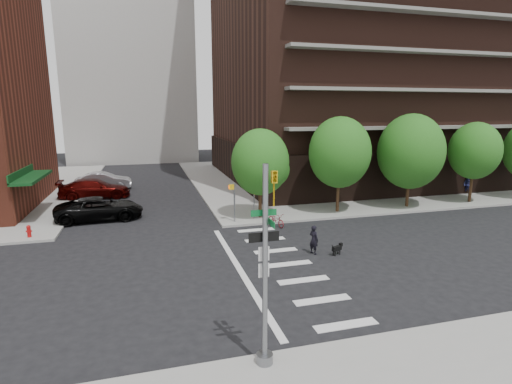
{
  "coord_description": "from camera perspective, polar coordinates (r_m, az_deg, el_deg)",
  "views": [
    {
      "loc": [
        -3.61,
        -17.68,
        7.56
      ],
      "look_at": [
        3.0,
        6.0,
        2.5
      ],
      "focal_mm": 28.0,
      "sensor_mm": 36.0,
      "label": 1
    }
  ],
  "objects": [
    {
      "name": "parked_car_maroon",
      "position": [
        37.41,
        -22.06,
        0.44
      ],
      "size": [
        2.45,
        5.89,
        1.7
      ],
      "primitive_type": "imported",
      "rotation": [
        0.0,
        0.0,
        1.58
      ],
      "color": "#380503",
      "rests_on": "ground"
    },
    {
      "name": "tree_a",
      "position": [
        27.49,
        0.61,
        4.28
      ],
      "size": [
        4.0,
        4.0,
        5.9
      ],
      "color": "#301E11",
      "rests_on": "sidewalk_ne"
    },
    {
      "name": "dog_walker",
      "position": [
        21.63,
        8.26,
        -6.75
      ],
      "size": [
        0.68,
        0.58,
        1.57
      ],
      "primitive_type": "imported",
      "rotation": [
        0.0,
        0.0,
        1.99
      ],
      "color": "black",
      "rests_on": "ground"
    },
    {
      "name": "traffic_signal",
      "position": [
        11.72,
        1.43,
        -12.89
      ],
      "size": [
        0.9,
        0.75,
        6.0
      ],
      "color": "slate",
      "rests_on": "sidewalk_s"
    },
    {
      "name": "tree_b",
      "position": [
        29.66,
        11.86,
        5.55
      ],
      "size": [
        4.5,
        4.5,
        6.65
      ],
      "color": "#301E11",
      "rests_on": "sidewalk_ne"
    },
    {
      "name": "pedestrian_far",
      "position": [
        40.41,
        28.01,
        0.94
      ],
      "size": [
        0.97,
        0.82,
        1.73
      ],
      "primitive_type": "imported",
      "rotation": [
        0.0,
        0.0,
        -1.35
      ],
      "color": "navy",
      "rests_on": "sidewalk_ne"
    },
    {
      "name": "fire_hydrant",
      "position": [
        27.32,
        -29.7,
        -4.81
      ],
      "size": [
        0.24,
        0.24,
        0.73
      ],
      "color": "#A50C0C",
      "rests_on": "sidewalk_nw"
    },
    {
      "name": "pedestrian_signal",
      "position": [
        26.9,
        -2.5,
        -0.63
      ],
      "size": [
        2.18,
        0.67,
        2.6
      ],
      "color": "slate",
      "rests_on": "sidewalk_ne"
    },
    {
      "name": "scooter",
      "position": [
        26.49,
        2.9,
        -3.96
      ],
      "size": [
        1.06,
        1.8,
        0.89
      ],
      "primitive_type": "imported",
      "rotation": [
        0.0,
        0.0,
        0.29
      ],
      "color": "maroon",
      "rests_on": "ground"
    },
    {
      "name": "dog",
      "position": [
        21.8,
        11.53,
        -7.86
      ],
      "size": [
        0.71,
        0.43,
        0.6
      ],
      "rotation": [
        0.0,
        0.0,
        0.4
      ],
      "color": "black",
      "rests_on": "ground"
    },
    {
      "name": "tree_c",
      "position": [
        32.86,
        21.24,
        5.41
      ],
      "size": [
        5.0,
        5.0,
        6.8
      ],
      "color": "#301E11",
      "rests_on": "sidewalk_ne"
    },
    {
      "name": "sidewalk_ne",
      "position": [
        48.31,
        14.58,
        2.34
      ],
      "size": [
        39.0,
        33.0,
        0.15
      ],
      "primitive_type": "cube",
      "color": "gray",
      "rests_on": "ground"
    },
    {
      "name": "ground",
      "position": [
        19.57,
        -3.81,
        -11.13
      ],
      "size": [
        120.0,
        120.0,
        0.0
      ],
      "primitive_type": "plane",
      "color": "black",
      "rests_on": "ground"
    },
    {
      "name": "parked_car_black",
      "position": [
        29.93,
        -21.43,
        -2.23
      ],
      "size": [
        3.0,
        5.96,
        1.62
      ],
      "primitive_type": "imported",
      "rotation": [
        0.0,
        0.0,
        1.63
      ],
      "color": "black",
      "rests_on": "ground"
    },
    {
      "name": "crosswalk",
      "position": [
        20.09,
        2.46,
        -10.47
      ],
      "size": [
        3.85,
        13.0,
        0.01
      ],
      "color": "silver",
      "rests_on": "ground"
    },
    {
      "name": "tree_d",
      "position": [
        36.77,
        28.78,
        5.18
      ],
      "size": [
        4.0,
        4.0,
        6.2
      ],
      "color": "#301E11",
      "rests_on": "sidewalk_ne"
    },
    {
      "name": "parked_car_silver",
      "position": [
        41.34,
        -20.9,
        1.5
      ],
      "size": [
        1.79,
        5.09,
        1.67
      ],
      "primitive_type": "imported",
      "rotation": [
        0.0,
        0.0,
        1.57
      ],
      "color": "silver",
      "rests_on": "ground"
    }
  ]
}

